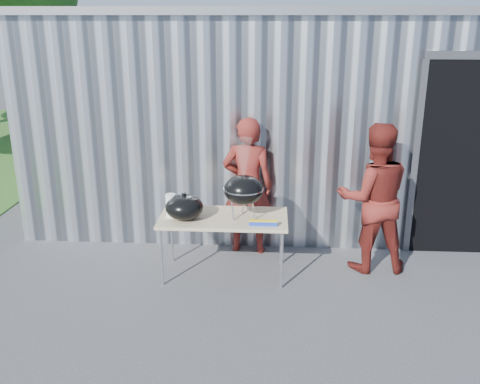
# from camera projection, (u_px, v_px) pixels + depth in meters

# --- Properties ---
(ground) EXTENTS (80.00, 80.00, 0.00)m
(ground) POSITION_uv_depth(u_px,v_px,m) (246.00, 311.00, 5.70)
(ground) COLOR #3F3F42
(building) EXTENTS (8.20, 6.20, 3.10)m
(building) POSITION_uv_depth(u_px,v_px,m) (311.00, 101.00, 9.50)
(building) COLOR silver
(building) RESTS_ON ground
(folding_table) EXTENTS (1.50, 0.75, 0.75)m
(folding_table) POSITION_uv_depth(u_px,v_px,m) (224.00, 220.00, 6.29)
(folding_table) COLOR tan
(folding_table) RESTS_ON ground
(kettle_grill) EXTENTS (0.46, 0.46, 0.94)m
(kettle_grill) POSITION_uv_depth(u_px,v_px,m) (243.00, 184.00, 6.12)
(kettle_grill) COLOR black
(kettle_grill) RESTS_ON folding_table
(grill_lid) EXTENTS (0.44, 0.44, 0.32)m
(grill_lid) POSITION_uv_depth(u_px,v_px,m) (184.00, 207.00, 6.17)
(grill_lid) COLOR black
(grill_lid) RESTS_ON folding_table
(paper_towels) EXTENTS (0.12, 0.12, 0.28)m
(paper_towels) POSITION_uv_depth(u_px,v_px,m) (171.00, 206.00, 6.22)
(paper_towels) COLOR white
(paper_towels) RESTS_ON folding_table
(white_tub) EXTENTS (0.20, 0.15, 0.10)m
(white_tub) POSITION_uv_depth(u_px,v_px,m) (180.00, 205.00, 6.52)
(white_tub) COLOR white
(white_tub) RESTS_ON folding_table
(foil_box) EXTENTS (0.32, 0.05, 0.06)m
(foil_box) POSITION_uv_depth(u_px,v_px,m) (263.00, 223.00, 6.01)
(foil_box) COLOR #1B38B4
(foil_box) RESTS_ON folding_table
(person_cook) EXTENTS (0.69, 0.49, 1.80)m
(person_cook) POSITION_uv_depth(u_px,v_px,m) (248.00, 186.00, 6.90)
(person_cook) COLOR maroon
(person_cook) RESTS_ON ground
(person_bystander) EXTENTS (0.93, 0.75, 1.83)m
(person_bystander) POSITION_uv_depth(u_px,v_px,m) (374.00, 198.00, 6.41)
(person_bystander) COLOR maroon
(person_bystander) RESTS_ON ground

